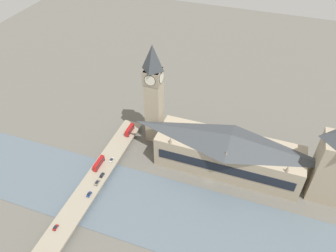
{
  "coord_description": "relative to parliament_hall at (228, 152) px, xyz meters",
  "views": [
    {
      "loc": [
        -136.34,
        -21.16,
        164.92
      ],
      "look_at": [
        21.17,
        35.0,
        20.55
      ],
      "focal_mm": 35.0,
      "sensor_mm": 36.0,
      "label": 1
    }
  ],
  "objects": [
    {
      "name": "car_northbound_tail",
      "position": [
        -79.5,
        78.76,
        -9.72
      ],
      "size": [
        3.89,
        1.76,
        1.4
      ],
      "color": "maroon",
      "rests_on": "road_bridge"
    },
    {
      "name": "car_northbound_mid",
      "position": [
        -53.45,
        72.76,
        -9.68
      ],
      "size": [
        4.06,
        1.85,
        1.51
      ],
      "color": "navy",
      "rests_on": "road_bridge"
    },
    {
      "name": "car_southbound_mid",
      "position": [
        -43.77,
        72.64,
        -9.71
      ],
      "size": [
        4.72,
        1.84,
        1.39
      ],
      "color": "slate",
      "rests_on": "road_bridge"
    },
    {
      "name": "clock_tower",
      "position": [
        12.28,
        55.66,
        25.2
      ],
      "size": [
        11.65,
        11.65,
        74.86
      ],
      "color": "tan",
      "rests_on": "ground_plane"
    },
    {
      "name": "ground_plane",
      "position": [
        -16.22,
        8.0,
        -14.7
      ],
      "size": [
        600.0,
        600.0,
        0.0
      ],
      "primitive_type": "plane",
      "color": "#605E56"
    },
    {
      "name": "car_southbound_lead",
      "position": [
        -23.33,
        72.97,
        -9.72
      ],
      "size": [
        3.92,
        1.89,
        1.41
      ],
      "color": "silver",
      "rests_on": "road_bridge"
    },
    {
      "name": "road_bridge",
      "position": [
        -47.0,
        75.87,
        -11.3
      ],
      "size": [
        131.13,
        13.95,
        4.27
      ],
      "color": "gray",
      "rests_on": "ground_plane"
    },
    {
      "name": "double_decker_bus_rear",
      "position": [
        6.52,
        73.39,
        -7.84
      ],
      "size": [
        11.28,
        2.62,
        4.7
      ],
      "color": "red",
      "rests_on": "road_bridge"
    },
    {
      "name": "parliament_hall",
      "position": [
        0.0,
        0.0,
        0.0
      ],
      "size": [
        26.9,
        92.85,
        29.6
      ],
      "color": "tan",
      "rests_on": "ground_plane"
    },
    {
      "name": "double_decker_bus_lead",
      "position": [
        -30.25,
        78.61,
        -7.9
      ],
      "size": [
        11.96,
        2.46,
        4.58
      ],
      "color": "red",
      "rests_on": "road_bridge"
    },
    {
      "name": "river_water",
      "position": [
        -47.0,
        8.0,
        -14.55
      ],
      "size": [
        49.57,
        360.0,
        0.3
      ],
      "primitive_type": "cube",
      "color": "slate",
      "rests_on": "ground_plane"
    },
    {
      "name": "victoria_tower",
      "position": [
        0.06,
        -60.15,
        11.27
      ],
      "size": [
        19.46,
        19.46,
        55.94
      ],
      "color": "tan",
      "rests_on": "ground_plane"
    },
    {
      "name": "car_northbound_lead",
      "position": [
        -37.35,
        72.69,
        -9.77
      ],
      "size": [
        4.06,
        1.81,
        1.31
      ],
      "color": "black",
      "rests_on": "road_bridge"
    }
  ]
}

